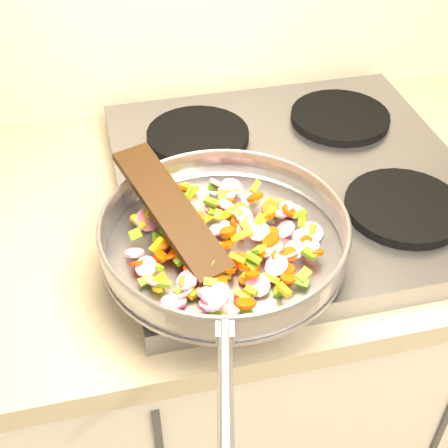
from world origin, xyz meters
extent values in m
cube|color=#939399|center=(-0.70, 1.67, 0.92)|extent=(0.60, 0.60, 0.04)
cylinder|color=black|center=(-0.84, 1.52, 0.95)|extent=(0.19, 0.19, 0.02)
cylinder|color=black|center=(-0.56, 1.52, 0.95)|extent=(0.19, 0.19, 0.02)
cylinder|color=black|center=(-0.84, 1.81, 0.95)|extent=(0.19, 0.19, 0.02)
cylinder|color=black|center=(-0.56, 1.81, 0.95)|extent=(0.19, 0.19, 0.02)
cylinder|color=#9E9EA5|center=(-0.87, 1.49, 0.96)|extent=(0.35, 0.35, 0.01)
torus|color=#9E9EA5|center=(-0.87, 1.49, 0.99)|extent=(0.40, 0.40, 0.05)
torus|color=#9E9EA5|center=(-0.87, 1.49, 1.01)|extent=(0.36, 0.36, 0.01)
cylinder|color=#9E9EA5|center=(-0.93, 1.22, 1.00)|extent=(0.06, 0.19, 0.02)
cube|color=#9E9EA5|center=(-0.91, 1.30, 1.00)|extent=(0.03, 0.03, 0.02)
cube|color=yellow|center=(-0.77, 1.54, 0.97)|extent=(0.02, 0.02, 0.01)
cube|color=#588E17|center=(-0.84, 1.43, 0.98)|extent=(0.03, 0.02, 0.02)
cube|color=#588E17|center=(-0.89, 1.40, 0.97)|extent=(0.02, 0.02, 0.02)
cylinder|color=#D93C01|center=(-0.86, 1.45, 0.97)|extent=(0.02, 0.03, 0.02)
cube|color=yellow|center=(-0.74, 1.50, 0.98)|extent=(0.02, 0.03, 0.01)
cube|color=yellow|center=(-0.96, 1.49, 0.98)|extent=(0.03, 0.02, 0.02)
cube|color=#588E17|center=(-0.76, 1.50, 0.97)|extent=(0.02, 0.02, 0.01)
cube|color=yellow|center=(-0.87, 1.54, 0.98)|extent=(0.02, 0.01, 0.02)
cube|color=#588E17|center=(-0.84, 1.43, 0.97)|extent=(0.02, 0.02, 0.01)
cube|color=#588E17|center=(-0.84, 1.53, 0.99)|extent=(0.03, 0.03, 0.01)
cube|color=#588E17|center=(-0.97, 1.45, 0.98)|extent=(0.02, 0.02, 0.01)
cylinder|color=#D93C01|center=(-0.84, 1.43, 0.97)|extent=(0.03, 0.03, 0.01)
cylinder|color=#D93C01|center=(-0.87, 1.36, 0.98)|extent=(0.04, 0.04, 0.02)
cube|color=yellow|center=(-0.83, 1.60, 0.98)|extent=(0.03, 0.02, 0.02)
cylinder|color=#D01457|center=(-0.84, 1.39, 0.97)|extent=(0.05, 0.04, 0.02)
cylinder|color=#D01457|center=(-0.77, 1.50, 0.97)|extent=(0.03, 0.04, 0.02)
cylinder|color=#D93C01|center=(-0.80, 1.43, 0.98)|extent=(0.03, 0.03, 0.01)
cylinder|color=#D93C01|center=(-0.75, 1.45, 0.98)|extent=(0.03, 0.03, 0.02)
cylinder|color=#D01457|center=(-0.93, 1.42, 0.98)|extent=(0.04, 0.04, 0.02)
cylinder|color=#D93C01|center=(-0.93, 1.42, 0.98)|extent=(0.03, 0.03, 0.01)
cylinder|color=#D93C01|center=(-0.91, 1.61, 0.99)|extent=(0.03, 0.03, 0.02)
cube|color=yellow|center=(-0.93, 1.55, 0.98)|extent=(0.01, 0.02, 0.02)
cube|color=yellow|center=(-0.86, 1.57, 0.97)|extent=(0.02, 0.01, 0.01)
cylinder|color=#D01457|center=(-0.84, 1.59, 0.98)|extent=(0.04, 0.04, 0.02)
cube|color=#588E17|center=(-0.93, 1.57, 0.97)|extent=(0.02, 0.02, 0.01)
cube|color=#588E17|center=(-0.85, 1.58, 0.98)|extent=(0.02, 0.02, 0.01)
cube|color=#588E17|center=(-0.73, 1.48, 0.97)|extent=(0.02, 0.02, 0.02)
cube|color=#588E17|center=(-0.86, 1.53, 0.98)|extent=(0.02, 0.02, 0.01)
cube|color=#588E17|center=(-0.78, 1.39, 0.98)|extent=(0.03, 0.02, 0.01)
cube|color=yellow|center=(-0.95, 1.54, 0.97)|extent=(0.01, 0.02, 0.02)
cylinder|color=#D01457|center=(-0.77, 1.52, 0.98)|extent=(0.05, 0.05, 0.01)
cube|color=yellow|center=(-0.98, 1.55, 0.98)|extent=(0.02, 0.03, 0.02)
cube|color=yellow|center=(-0.96, 1.56, 0.99)|extent=(0.02, 0.02, 0.02)
cube|color=yellow|center=(-0.92, 1.55, 0.98)|extent=(0.02, 0.02, 0.02)
cylinder|color=#D93C01|center=(-0.82, 1.45, 0.98)|extent=(0.03, 0.03, 0.02)
cube|color=yellow|center=(-0.81, 1.37, 0.98)|extent=(0.02, 0.03, 0.01)
cube|color=#588E17|center=(-0.90, 1.45, 0.97)|extent=(0.02, 0.02, 0.02)
cylinder|color=#D93C01|center=(-0.79, 1.51, 0.98)|extent=(0.03, 0.03, 0.02)
cube|color=#588E17|center=(-0.83, 1.54, 0.97)|extent=(0.02, 0.03, 0.02)
cylinder|color=#D01457|center=(-0.94, 1.60, 0.97)|extent=(0.04, 0.04, 0.01)
cylinder|color=#D01457|center=(-0.81, 1.49, 0.98)|extent=(0.04, 0.05, 0.02)
cylinder|color=#D93C01|center=(-0.91, 1.55, 0.97)|extent=(0.03, 0.03, 0.02)
cube|color=#588E17|center=(-0.92, 1.47, 0.98)|extent=(0.02, 0.02, 0.02)
cube|color=#588E17|center=(-0.93, 1.56, 0.98)|extent=(0.02, 0.02, 0.02)
cylinder|color=#D93C01|center=(-0.87, 1.38, 0.97)|extent=(0.03, 0.03, 0.02)
cube|color=yellow|center=(-0.84, 1.48, 0.98)|extent=(0.03, 0.01, 0.02)
cylinder|color=#D93C01|center=(-0.89, 1.41, 0.98)|extent=(0.03, 0.03, 0.01)
cube|color=yellow|center=(-0.86, 1.44, 0.98)|extent=(0.02, 0.02, 0.01)
cylinder|color=#D93C01|center=(-0.80, 1.56, 0.98)|extent=(0.04, 0.04, 0.02)
cube|color=yellow|center=(-0.81, 1.51, 0.98)|extent=(0.02, 0.02, 0.02)
cylinder|color=#D93C01|center=(-0.85, 1.41, 0.97)|extent=(0.02, 0.02, 0.01)
cylinder|color=#D93C01|center=(-0.84, 1.58, 0.97)|extent=(0.04, 0.04, 0.01)
cube|color=#588E17|center=(-0.90, 1.40, 0.98)|extent=(0.02, 0.02, 0.01)
cylinder|color=#D01457|center=(-0.83, 1.52, 0.97)|extent=(0.04, 0.04, 0.01)
cube|color=yellow|center=(-0.87, 1.38, 0.97)|extent=(0.02, 0.02, 0.01)
cylinder|color=#D01457|center=(-0.74, 1.48, 0.97)|extent=(0.05, 0.05, 0.02)
cylinder|color=#D01457|center=(-0.83, 1.53, 0.98)|extent=(0.04, 0.04, 0.02)
cube|color=#588E17|center=(-0.90, 1.54, 0.97)|extent=(0.02, 0.02, 0.02)
cylinder|color=#D93C01|center=(-0.95, 1.50, 0.98)|extent=(0.02, 0.02, 0.02)
cube|color=#588E17|center=(-0.78, 1.54, 0.98)|extent=(0.02, 0.02, 0.01)
cube|color=yellow|center=(-0.80, 1.50, 0.99)|extent=(0.02, 0.03, 0.01)
cylinder|color=#D01457|center=(-0.87, 1.51, 0.97)|extent=(0.05, 0.05, 0.02)
cylinder|color=#D01457|center=(-0.97, 1.42, 0.98)|extent=(0.04, 0.03, 0.02)
cube|color=#588E17|center=(-0.83, 1.54, 0.97)|extent=(0.01, 0.02, 0.01)
cylinder|color=#D01457|center=(-0.97, 1.55, 0.98)|extent=(0.04, 0.03, 0.04)
cylinder|color=#D01457|center=(-0.86, 1.57, 0.97)|extent=(0.03, 0.03, 0.02)
cylinder|color=#D93C01|center=(-0.84, 1.52, 0.97)|extent=(0.02, 0.02, 0.02)
cylinder|color=#D93C01|center=(-0.80, 1.41, 0.98)|extent=(0.03, 0.03, 0.01)
cube|color=yellow|center=(-0.93, 1.40, 0.97)|extent=(0.02, 0.02, 0.01)
cylinder|color=#D93C01|center=(-0.80, 1.46, 0.98)|extent=(0.03, 0.03, 0.02)
cylinder|color=#D01457|center=(-0.99, 1.49, 0.97)|extent=(0.03, 0.03, 0.01)
cube|color=yellow|center=(-0.84, 1.54, 0.97)|extent=(0.01, 0.03, 0.02)
cylinder|color=#D01457|center=(-0.90, 1.38, 0.98)|extent=(0.03, 0.04, 0.03)
cube|color=yellow|center=(-0.89, 1.62, 0.97)|extent=(0.03, 0.02, 0.02)
cylinder|color=#D93C01|center=(-0.79, 1.49, 0.97)|extent=(0.03, 0.03, 0.01)
cylinder|color=#D01457|center=(-0.86, 1.37, 0.97)|extent=(0.03, 0.03, 0.02)
cube|color=yellow|center=(-0.98, 1.45, 0.97)|extent=(0.02, 0.02, 0.01)
cylinder|color=#D01457|center=(-0.76, 1.53, 0.98)|extent=(0.04, 0.04, 0.02)
cylinder|color=#D01457|center=(-0.75, 1.44, 0.98)|extent=(0.04, 0.04, 0.01)
cylinder|color=#D93C01|center=(-0.75, 1.43, 0.98)|extent=(0.04, 0.03, 0.02)
cube|color=yellow|center=(-0.88, 1.42, 0.97)|extent=(0.02, 0.01, 0.01)
cylinder|color=#D93C01|center=(-0.87, 1.47, 0.98)|extent=(0.03, 0.03, 0.02)
cylinder|color=#D01457|center=(-0.76, 1.46, 0.98)|extent=(0.04, 0.04, 0.02)
cylinder|color=#D01457|center=(-0.96, 1.39, 0.97)|extent=(0.05, 0.05, 0.01)
cube|color=#588E17|center=(-0.93, 1.46, 0.98)|extent=(0.02, 0.02, 0.01)
cylinder|color=#D93C01|center=(-0.85, 1.56, 0.97)|extent=(0.03, 0.03, 0.02)
cylinder|color=#D93C01|center=(-0.78, 1.53, 0.98)|extent=(0.04, 0.04, 0.03)
cube|color=#588E17|center=(-0.81, 1.38, 0.97)|extent=(0.02, 0.03, 0.01)
cube|color=yellow|center=(-0.83, 1.52, 0.98)|extent=(0.02, 0.02, 0.01)
cylinder|color=#D93C01|center=(-0.92, 1.47, 0.97)|extent=(0.03, 0.03, 0.02)
cylinder|color=#D01457|center=(-0.94, 1.40, 0.97)|extent=(0.03, 0.04, 0.03)
cylinder|color=#D93C01|center=(-0.85, 1.45, 0.96)|extent=(0.04, 0.04, 0.01)
cylinder|color=#D01457|center=(-0.94, 1.57, 0.97)|extent=(0.04, 0.04, 0.03)
cylinder|color=#D93C01|center=(-0.86, 1.49, 0.99)|extent=(0.03, 0.03, 0.01)
cube|color=#588E17|center=(-0.75, 1.51, 0.98)|extent=(0.02, 0.01, 0.02)
cube|color=yellow|center=(-0.97, 1.42, 0.98)|extent=(0.01, 0.02, 0.01)
cube|color=#588E17|center=(-0.87, 1.54, 0.98)|extent=(0.02, 0.02, 0.02)
cylinder|color=#D93C01|center=(-0.95, 1.47, 0.97)|extent=(0.03, 0.02, 0.02)
cylinder|color=#D93C01|center=(-0.87, 1.42, 0.98)|extent=(0.03, 0.03, 0.01)
cylinder|color=#D01457|center=(-0.91, 1.39, 0.97)|extent=(0.04, 0.04, 0.02)
cylinder|color=#D01457|center=(-0.94, 1.56, 0.98)|extent=(0.04, 0.04, 0.03)
cylinder|color=#D93C01|center=(-0.99, 1.47, 0.98)|extent=(0.03, 0.03, 0.02)
cube|color=#588E17|center=(-0.85, 1.38, 0.97)|extent=(0.02, 0.02, 0.01)
cube|color=#588E17|center=(-0.94, 1.41, 0.97)|extent=(0.02, 0.02, 0.01)
cylinder|color=#D01457|center=(-0.79, 1.43, 0.98)|extent=(0.05, 0.03, 0.04)
cylinder|color=#D93C01|center=(-0.92, 1.44, 0.98)|extent=(0.03, 0.03, 0.02)
cylinder|color=#D93C01|center=(-0.83, 1.52, 0.97)|extent=(0.03, 0.03, 0.02)
cylinder|color=#D01457|center=(-0.85, 1.61, 0.98)|extent=(0.03, 0.04, 0.02)
cylinder|color=#D93C01|center=(-0.85, 1.58, 0.97)|extent=(0.03, 0.03, 0.02)
cube|color=#588E17|center=(-0.90, 1.61, 0.98)|extent=(0.02, 0.02, 0.01)
cylinder|color=#D01457|center=(-0.91, 1.37, 0.98)|extent=(0.04, 0.04, 0.01)
cube|color=#588E17|center=(-0.90, 1.43, 0.98)|extent=(0.03, 0.03, 0.01)
cube|color=#588E17|center=(-0.99, 1.52, 0.98)|extent=(0.02, 0.02, 0.02)
cube|color=#588E17|center=(-0.99, 1.44, 0.97)|extent=(0.02, 0.02, 0.01)
cylinder|color=#D01457|center=(-0.91, 1.51, 0.97)|extent=(0.04, 0.03, 0.02)
cylinder|color=#D01457|center=(-0.98, 1.45, 0.98)|extent=(0.04, 0.04, 0.02)
cylinder|color=#D93C01|center=(-0.96, 1.47, 0.98)|extent=(0.02, 0.02, 0.02)
cube|color=#588E17|center=(-0.75, 1.54, 0.97)|extent=(0.02, 0.02, 0.02)
cylinder|color=#D93C01|center=(-0.82, 1.55, 0.97)|extent=(0.04, 0.03, 0.02)
cube|color=#588E17|center=(-0.76, 1.42, 0.99)|extent=(0.02, 0.03, 0.01)
cylinder|color=#D01457|center=(-0.74, 1.53, 0.97)|extent=(0.04, 0.04, 0.01)
cylinder|color=#D01457|center=(-0.81, 1.45, 0.98)|extent=(0.04, 0.04, 0.02)
cube|color=yellow|center=(-0.76, 1.54, 0.98)|extent=(0.02, 0.02, 0.02)
cube|color=#588E17|center=(-0.96, 1.52, 0.97)|extent=(0.02, 0.02, 0.02)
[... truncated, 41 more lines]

